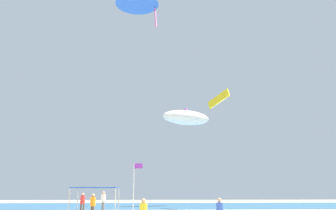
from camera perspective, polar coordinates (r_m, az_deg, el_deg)
ocean_strip at (r=49.10m, az=-0.25°, el=-15.99°), size 110.00×20.75×0.03m
canopy_tent at (r=23.90m, az=-11.63°, el=-13.22°), size 2.85×2.72×2.21m
person_near_tent at (r=33.97m, az=-13.70°, el=-14.93°), size 0.43×0.42×1.78m
person_rightmost at (r=29.25m, az=-12.10°, el=-15.30°), size 0.42×0.43×1.76m
person_far_shore at (r=36.17m, az=-10.45°, el=-14.85°), size 0.45×0.48×1.91m
banner_flag at (r=24.32m, az=-5.44°, el=-12.97°), size 0.61×0.06×3.81m
kite_parafoil_yellow at (r=44.10m, az=8.22°, el=0.94°), size 2.24×2.95×2.13m
kite_delta_blue at (r=39.93m, az=-5.00°, el=16.48°), size 5.26×5.26×3.69m
kite_inflatable_white at (r=49.59m, az=2.97°, el=-2.04°), size 7.46×4.50×2.65m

